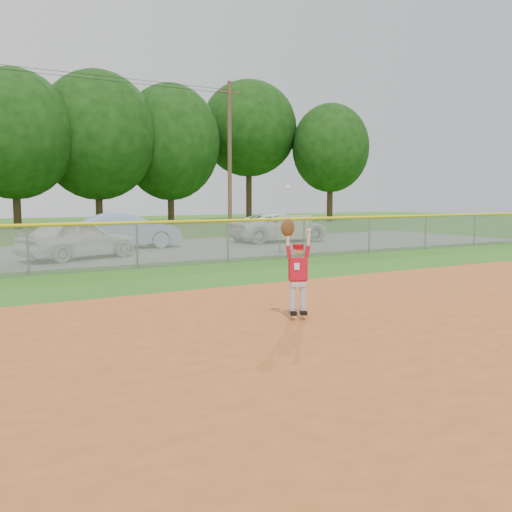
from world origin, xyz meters
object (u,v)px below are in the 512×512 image
(car_white_a, at_px, (78,239))
(sponsor_sign, at_px, (295,228))
(ballplayer, at_px, (296,267))
(car_white_b, at_px, (280,228))
(car_blue, at_px, (126,231))

(car_white_a, distance_m, sponsor_sign, 8.62)
(sponsor_sign, height_order, ballplayer, ballplayer)
(car_white_b, xyz_separation_m, sponsor_sign, (-2.68, -5.16, 0.28))
(ballplayer, bearing_deg, car_blue, 82.22)
(car_white_a, height_order, car_white_b, car_white_a)
(sponsor_sign, bearing_deg, car_blue, 133.86)
(car_blue, distance_m, car_white_b, 8.03)
(car_white_b, bearing_deg, sponsor_sign, 154.90)
(car_white_b, bearing_deg, ballplayer, 149.62)
(car_white_a, distance_m, car_white_b, 11.44)
(sponsor_sign, relative_size, ballplayer, 0.73)
(car_blue, relative_size, car_white_b, 0.91)
(car_white_b, relative_size, sponsor_sign, 2.96)
(car_blue, height_order, sponsor_sign, car_blue)
(car_white_a, relative_size, car_white_b, 0.85)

